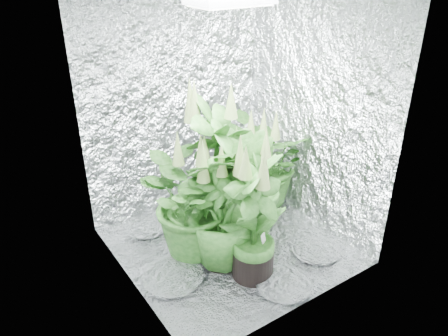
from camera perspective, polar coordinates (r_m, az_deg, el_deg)
The scene contains 10 objects.
ground at distance 3.49m, azimuth 0.63°, elevation -10.02°, with size 1.60×1.60×0.00m, color silver.
walls at distance 3.00m, azimuth 0.72°, elevation 5.44°, with size 1.62×1.62×2.00m.
plant_a at distance 3.19m, azimuth -4.13°, elevation -4.08°, with size 1.04×1.04×0.97m.
plant_b at distance 3.30m, azimuth -0.95°, elevation -0.29°, with size 0.86×0.86×1.27m.
plant_c at distance 3.45m, azimuth 3.76°, elevation -2.48°, with size 0.54×0.54×0.90m.
plant_d at distance 3.08m, azimuth -0.25°, elevation -5.64°, with size 0.62×0.62×0.98m.
plant_e at distance 3.80m, azimuth 5.69°, elevation 0.63°, with size 1.00×1.00×0.91m.
plant_f at distance 2.94m, azimuth 3.99°, elevation -6.56°, with size 0.70×0.70×1.05m.
circulation_fan at distance 3.94m, azimuth 4.60°, elevation -2.58°, with size 0.17×0.34×0.39m.
plant_label at distance 3.06m, azimuth 5.18°, elevation -9.26°, with size 0.05×0.01×0.09m, color white.
Camera 1 is at (-1.60, -2.29, 2.09)m, focal length 35.00 mm.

